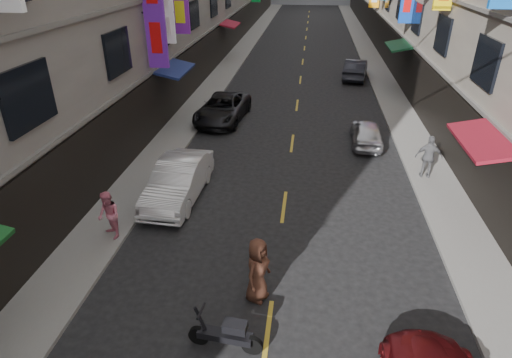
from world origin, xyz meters
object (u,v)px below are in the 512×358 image
(scooter_far_right, at_px, (359,132))
(pedestrian_lfar, at_px, (109,215))
(car_left_far, at_px, (223,108))
(pedestrian_rfar, at_px, (429,157))
(pedestrian_crossing, at_px, (257,270))
(scooter_crossing, at_px, (226,335))
(car_right_mid, at_px, (367,132))
(car_right_far, at_px, (356,69))
(car_left_mid, at_px, (178,180))

(scooter_far_right, height_order, pedestrian_lfar, pedestrian_lfar)
(pedestrian_lfar, bearing_deg, car_left_far, 126.23)
(car_left_far, distance_m, pedestrian_rfar, 11.30)
(car_left_far, height_order, pedestrian_crossing, pedestrian_crossing)
(scooter_crossing, distance_m, car_right_mid, 13.67)
(car_left_far, relative_size, car_right_far, 1.15)
(pedestrian_crossing, bearing_deg, pedestrian_rfar, -15.65)
(pedestrian_crossing, bearing_deg, pedestrian_lfar, 90.30)
(car_left_far, bearing_deg, scooter_far_right, -10.10)
(scooter_far_right, relative_size, pedestrian_crossing, 0.96)
(scooter_far_right, height_order, car_left_mid, car_left_mid)
(scooter_far_right, distance_m, car_right_mid, 0.57)
(pedestrian_rfar, bearing_deg, pedestrian_crossing, 56.17)
(scooter_far_right, relative_size, car_left_mid, 0.40)
(car_left_mid, xyz_separation_m, car_left_far, (0.00, 8.65, -0.06))
(car_left_far, bearing_deg, car_left_mid, -84.81)
(car_left_mid, bearing_deg, car_right_mid, 41.66)
(car_left_mid, height_order, pedestrian_rfar, pedestrian_rfar)
(car_right_far, xyz_separation_m, pedestrian_crossing, (-4.40, -23.64, 0.23))
(car_right_mid, xyz_separation_m, pedestrian_lfar, (-8.96, -9.10, 0.33))
(pedestrian_lfar, bearing_deg, car_right_far, 109.63)
(scooter_crossing, height_order, car_left_far, car_left_far)
(scooter_crossing, bearing_deg, car_left_mid, 30.43)
(car_left_far, bearing_deg, pedestrian_crossing, -69.97)
(pedestrian_lfar, bearing_deg, scooter_far_right, 90.97)
(scooter_far_right, bearing_deg, car_left_mid, 49.89)
(car_left_far, relative_size, pedestrian_crossing, 2.64)
(scooter_far_right, height_order, car_right_mid, car_right_mid)
(car_left_mid, xyz_separation_m, car_right_mid, (7.56, 6.21, -0.14))
(car_left_mid, xyz_separation_m, pedestrian_rfar, (9.62, 2.74, 0.27))
(scooter_crossing, relative_size, scooter_far_right, 1.00)
(car_left_far, bearing_deg, pedestrian_lfar, -91.72)
(scooter_crossing, xyz_separation_m, car_right_mid, (4.48, 12.91, 0.16))
(car_left_far, height_order, car_right_far, car_right_far)
(scooter_far_right, xyz_separation_m, car_right_mid, (0.30, -0.46, 0.16))
(car_left_mid, xyz_separation_m, car_right_far, (8.00, 18.70, -0.03))
(car_right_far, xyz_separation_m, pedestrian_rfar, (1.62, -15.97, 0.30))
(pedestrian_crossing, bearing_deg, car_right_far, 11.93)
(scooter_crossing, height_order, car_right_far, car_right_far)
(scooter_crossing, height_order, car_left_mid, car_left_mid)
(scooter_crossing, xyz_separation_m, scooter_far_right, (4.18, 13.37, 0.00))
(pedestrian_lfar, bearing_deg, car_right_mid, 88.59)
(car_left_mid, xyz_separation_m, pedestrian_crossing, (3.60, -4.93, 0.19))
(car_left_mid, distance_m, pedestrian_crossing, 6.11)
(scooter_crossing, bearing_deg, car_left_far, 17.08)
(car_left_mid, bearing_deg, car_left_far, 92.29)
(scooter_far_right, distance_m, pedestrian_crossing, 12.17)
(scooter_far_right, bearing_deg, scooter_crossing, 80.00)
(car_left_far, bearing_deg, scooter_crossing, -73.45)
(scooter_far_right, xyz_separation_m, car_left_far, (-7.26, 1.98, 0.25))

